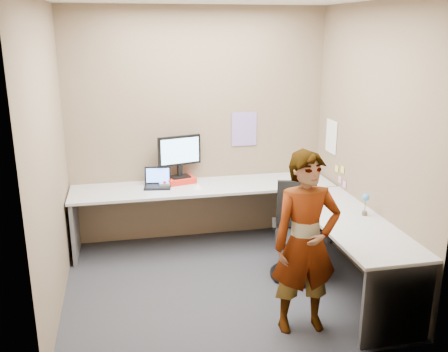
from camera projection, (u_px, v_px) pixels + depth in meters
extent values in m
plane|color=#26262B|center=(220.00, 284.00, 4.96)|extent=(3.00, 3.00, 0.00)
plane|color=brown|center=(198.00, 127.00, 5.80)|extent=(3.00, 0.00, 3.00)
plane|color=brown|center=(370.00, 145.00, 4.87)|extent=(0.00, 2.70, 2.70)
plane|color=brown|center=(49.00, 161.00, 4.28)|extent=(0.00, 2.70, 2.70)
cube|color=#A2A2A2|center=(203.00, 187.00, 5.67)|extent=(2.96, 0.65, 0.03)
cube|color=#A2A2A2|center=(349.00, 220.00, 4.68)|extent=(0.65, 1.91, 0.03)
cube|color=#59595B|center=(75.00, 226.00, 5.49)|extent=(0.04, 0.60, 0.70)
cube|color=#59595B|center=(320.00, 208.00, 6.06)|extent=(0.04, 0.60, 0.70)
cube|color=#59595B|center=(397.00, 306.00, 3.93)|extent=(0.60, 0.04, 0.70)
cube|color=red|center=(180.00, 180.00, 5.77)|extent=(0.37, 0.31, 0.06)
cube|color=black|center=(180.00, 177.00, 5.76)|extent=(0.24, 0.20, 0.02)
cube|color=black|center=(180.00, 170.00, 5.76)|extent=(0.06, 0.05, 0.13)
cube|color=black|center=(179.00, 150.00, 5.69)|extent=(0.50, 0.16, 0.34)
cube|color=#90CFF9|center=(180.00, 151.00, 5.67)|extent=(0.44, 0.12, 0.29)
cube|color=black|center=(158.00, 187.00, 5.59)|extent=(0.32, 0.25, 0.02)
cube|color=black|center=(158.00, 175.00, 5.67)|extent=(0.30, 0.10, 0.19)
cube|color=#5083FF|center=(158.00, 175.00, 5.67)|extent=(0.26, 0.08, 0.16)
cube|color=#B7B7BC|center=(165.00, 185.00, 5.63)|extent=(0.12, 0.08, 0.04)
sphere|color=#B90C23|center=(165.00, 182.00, 5.61)|extent=(0.04, 0.04, 0.04)
cone|color=white|center=(198.00, 186.00, 5.56)|extent=(0.10, 0.10, 0.06)
cube|color=black|center=(320.00, 192.00, 5.37)|extent=(0.15, 0.10, 0.05)
cylinder|color=brown|center=(364.00, 213.00, 4.77)|extent=(0.05, 0.05, 0.04)
cylinder|color=#338C3F|center=(365.00, 204.00, 4.74)|extent=(0.01, 0.01, 0.14)
sphere|color=#3A84CE|center=(366.00, 197.00, 4.72)|extent=(0.07, 0.07, 0.07)
cube|color=#846BB7|center=(244.00, 129.00, 5.91)|extent=(0.30, 0.01, 0.40)
cube|color=white|center=(331.00, 137.00, 5.74)|extent=(0.01, 0.28, 0.38)
cube|color=#F2E059|center=(343.00, 170.00, 5.50)|extent=(0.01, 0.07, 0.07)
cube|color=pink|center=(340.00, 180.00, 5.58)|extent=(0.01, 0.07, 0.07)
cube|color=pink|center=(344.00, 185.00, 5.48)|extent=(0.01, 0.07, 0.07)
cube|color=#F2E059|center=(337.00, 169.00, 5.65)|extent=(0.01, 0.07, 0.07)
cylinder|color=black|center=(295.00, 273.00, 5.11)|extent=(0.50, 0.50, 0.04)
cylinder|color=black|center=(295.00, 256.00, 5.05)|extent=(0.05, 0.05, 0.36)
cube|color=black|center=(296.00, 239.00, 5.00)|extent=(0.52, 0.52, 0.06)
cube|color=black|center=(296.00, 204.00, 5.10)|extent=(0.39, 0.16, 0.50)
cube|color=black|center=(274.00, 224.00, 4.97)|extent=(0.11, 0.27, 0.03)
cube|color=black|center=(320.00, 225.00, 4.94)|extent=(0.11, 0.27, 0.03)
imported|color=#999399|center=(306.00, 243.00, 4.05)|extent=(0.57, 0.38, 1.55)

